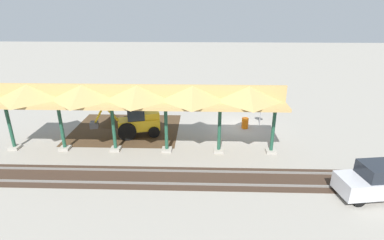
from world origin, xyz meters
TOP-DOWN VIEW (x-y plane):
  - ground_plane at (0.00, 0.00)m, footprint 120.00×120.00m
  - dirt_work_zone at (9.49, 0.68)m, footprint 8.78×7.00m
  - platform_canopy at (7.47, 4.54)m, footprint 19.76×3.20m
  - rail_tracks at (0.00, 8.13)m, footprint 60.00×2.58m
  - stop_sign at (-1.91, -0.59)m, footprint 0.70×0.35m
  - backhoe at (8.25, 1.90)m, footprint 5.38×2.48m
  - dirt_mound at (10.88, -0.50)m, footprint 4.88×4.88m
  - distant_parked_car at (-6.42, 9.57)m, footprint 4.40×2.32m
  - traffic_barrel at (-0.54, 0.11)m, footprint 0.56×0.56m

SIDE VIEW (x-z plane):
  - ground_plane at x=0.00m, z-range 0.00..0.00m
  - dirt_mound at x=10.88m, z-range -1.00..1.00m
  - dirt_work_zone at x=9.49m, z-range 0.00..0.01m
  - rail_tracks at x=0.00m, z-range -0.05..0.10m
  - traffic_barrel at x=-0.54m, z-range 0.00..0.90m
  - distant_parked_car at x=-6.42m, z-range -0.01..1.97m
  - backhoe at x=8.25m, z-range -0.15..2.67m
  - stop_sign at x=-1.91m, z-range 0.45..2.53m
  - platform_canopy at x=7.47m, z-range 1.72..6.62m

